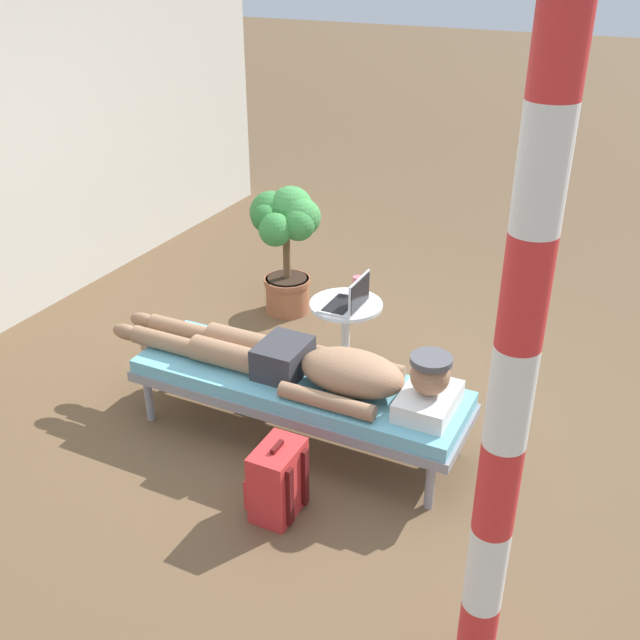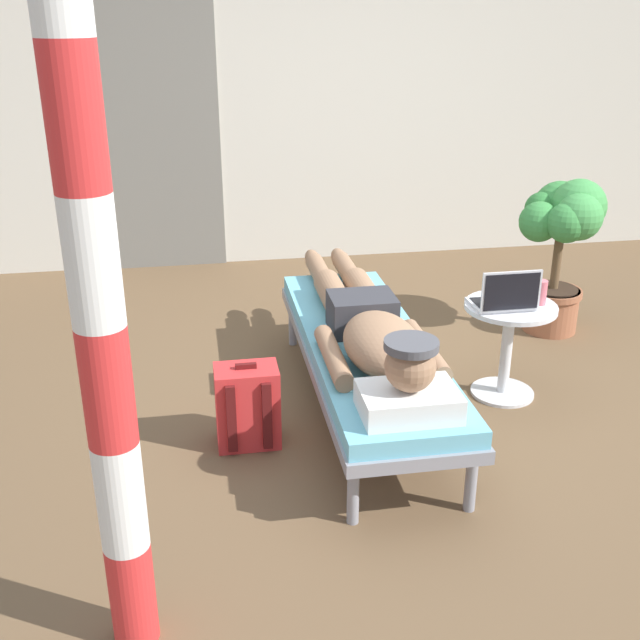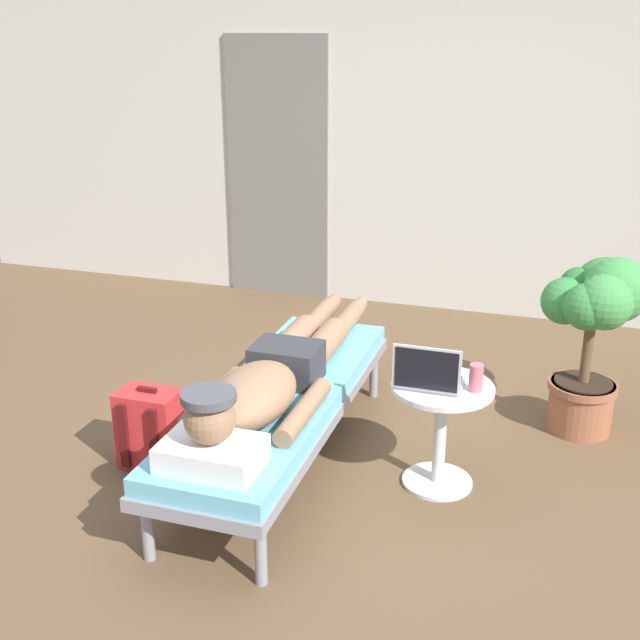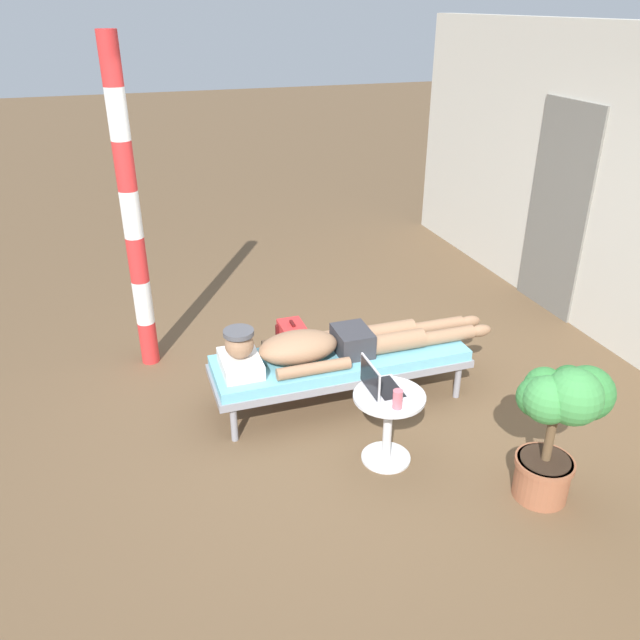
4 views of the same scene
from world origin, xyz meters
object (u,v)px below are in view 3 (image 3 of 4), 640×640
(side_table, at_px, (441,417))
(potted_plant, at_px, (595,319))
(person_reclining, at_px, (272,378))
(laptop, at_px, (429,376))
(lounge_chair, at_px, (281,401))
(drink_glass, at_px, (476,378))
(backpack, at_px, (151,428))

(side_table, xyz_separation_m, potted_plant, (0.66, 0.80, 0.29))
(person_reclining, xyz_separation_m, laptop, (0.73, 0.11, 0.06))
(person_reclining, bearing_deg, laptop, 8.55)
(person_reclining, height_order, laptop, laptop)
(side_table, bearing_deg, person_reclining, -168.47)
(lounge_chair, distance_m, person_reclining, 0.20)
(person_reclining, height_order, drink_glass, person_reclining)
(person_reclining, bearing_deg, drink_glass, 8.93)
(person_reclining, height_order, potted_plant, potted_plant)
(drink_glass, xyz_separation_m, backpack, (-1.56, -0.24, -0.39))
(side_table, relative_size, drink_glass, 4.07)
(laptop, bearing_deg, lounge_chair, -179.80)
(lounge_chair, bearing_deg, potted_plant, 30.64)
(lounge_chair, distance_m, backpack, 0.67)
(lounge_chair, relative_size, side_table, 3.81)
(side_table, relative_size, potted_plant, 0.53)
(lounge_chair, relative_size, laptop, 6.42)
(laptop, height_order, backpack, laptop)
(laptop, distance_m, drink_glass, 0.21)
(lounge_chair, relative_size, potted_plant, 2.03)
(side_table, distance_m, potted_plant, 1.08)
(lounge_chair, relative_size, backpack, 4.70)
(side_table, distance_m, drink_glass, 0.28)
(side_table, relative_size, backpack, 1.23)
(person_reclining, distance_m, potted_plant, 1.74)
(person_reclining, distance_m, backpack, 0.71)
(laptop, relative_size, drink_glass, 2.41)
(laptop, bearing_deg, drink_glass, 10.24)
(laptop, xyz_separation_m, drink_glass, (0.21, 0.04, 0.01))
(lounge_chair, height_order, laptop, laptop)
(backpack, bearing_deg, drink_glass, 8.92)
(side_table, bearing_deg, lounge_chair, -176.08)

